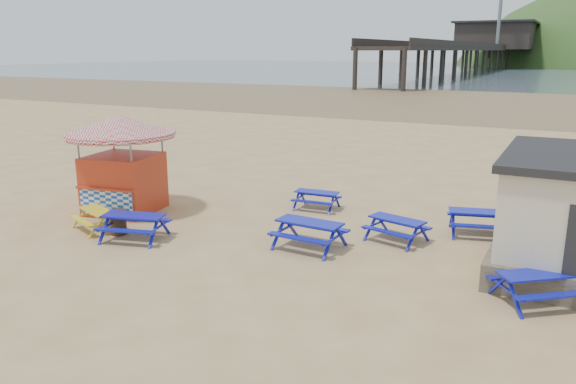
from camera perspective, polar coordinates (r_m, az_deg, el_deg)
The scene contains 13 objects.
ground at distance 18.26m, azimuth -1.90°, elevation -4.11°, with size 400.00×400.00×0.00m, color tan.
wet_sand at distance 70.86m, azimuth 20.59°, elevation 8.67°, with size 400.00×400.00×0.00m, color brown.
sea at distance 185.40m, azimuth 25.19°, elevation 11.12°, with size 400.00×400.00×0.00m, color #445561.
picnic_table_blue_a at distance 20.84m, azimuth 2.93°, elevation -0.83°, with size 1.68×1.39×0.67m.
picnic_table_blue_b at distance 17.67m, azimuth 10.98°, elevation -3.78°, with size 2.00×1.76×0.72m.
picnic_table_blue_c at distance 18.92m, azimuth 18.82°, elevation -2.98°, with size 2.21×1.96×0.79m.
picnic_table_blue_d at distance 18.13m, azimuth -15.34°, elevation -3.44°, with size 2.23×1.97×0.79m.
picnic_table_blue_e at distance 16.74m, azimuth 2.18°, elevation -4.34°, with size 2.05×1.69×0.83m.
picnic_table_blue_f at distance 14.42m, azimuth 23.91°, elevation -8.91°, with size 2.27×2.21×0.74m.
picnic_table_yellow at distance 19.47m, azimuth -18.75°, elevation -2.67°, with size 1.96×1.79×0.67m.
ice_cream_kiosk at distance 21.02m, azimuth -16.52°, elevation 4.01°, with size 4.59×4.59×3.54m.
litter_bin at distance 18.74m, azimuth -16.86°, elevation -2.95°, with size 0.54×0.54×0.79m.
pier at distance 195.15m, azimuth 20.08°, elevation 13.29°, with size 24.00×220.00×39.29m.
Camera 1 is at (8.49, -15.12, 5.73)m, focal length 35.00 mm.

